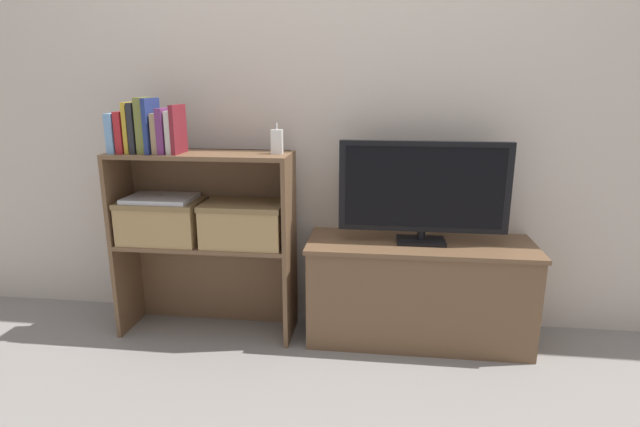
{
  "coord_description": "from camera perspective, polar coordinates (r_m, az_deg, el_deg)",
  "views": [
    {
      "loc": [
        0.27,
        -2.06,
        1.19
      ],
      "look_at": [
        0.0,
        0.14,
        0.62
      ],
      "focal_mm": 28.0,
      "sensor_mm": 36.0,
      "label": 1
    }
  ],
  "objects": [
    {
      "name": "book_tan",
      "position": [
        2.39,
        -17.93,
        8.73
      ],
      "size": [
        0.03,
        0.12,
        0.18
      ],
      "color": "tan",
      "rests_on": "bookshelf_upper_tier"
    },
    {
      "name": "tv",
      "position": [
        2.29,
        11.74,
        2.73
      ],
      "size": [
        0.76,
        0.14,
        0.47
      ],
      "color": "black",
      "rests_on": "tv_stand"
    },
    {
      "name": "book_maroon",
      "position": [
        2.35,
        -15.89,
        9.25
      ],
      "size": [
        0.02,
        0.15,
        0.22
      ],
      "color": "maroon",
      "rests_on": "bookshelf_upper_tier"
    },
    {
      "name": "book_plum",
      "position": [
        2.37,
        -17.25,
        9.02
      ],
      "size": [
        0.03,
        0.14,
        0.2
      ],
      "color": "#6B2D66",
      "rests_on": "bookshelf_upper_tier"
    },
    {
      "name": "bookshelf_lower_tier",
      "position": [
        2.56,
        -12.33,
        -6.45
      ],
      "size": [
        0.84,
        0.28,
        0.46
      ],
      "color": "brown",
      "rests_on": "ground_plane"
    },
    {
      "name": "book_olive",
      "position": [
        2.41,
        -19.41,
        9.48
      ],
      "size": [
        0.04,
        0.12,
        0.25
      ],
      "color": "olive",
      "rests_on": "bookshelf_upper_tier"
    },
    {
      "name": "book_crimson",
      "position": [
        2.46,
        -21.45,
        8.66
      ],
      "size": [
        0.03,
        0.13,
        0.19
      ],
      "color": "#B22328",
      "rests_on": "bookshelf_upper_tier"
    },
    {
      "name": "laptop",
      "position": [
        2.47,
        -17.76,
        1.67
      ],
      "size": [
        0.31,
        0.22,
        0.02
      ],
      "color": "#BCBCC1",
      "rests_on": "storage_basket_left"
    },
    {
      "name": "storage_basket_left",
      "position": [
        2.49,
        -17.58,
        -0.57
      ],
      "size": [
        0.38,
        0.25,
        0.2
      ],
      "color": "tan",
      "rests_on": "bookshelf_lower_tier"
    },
    {
      "name": "tv_stand",
      "position": [
        2.44,
        11.14,
        -8.66
      ],
      "size": [
        1.04,
        0.38,
        0.49
      ],
      "color": "brown",
      "rests_on": "ground_plane"
    },
    {
      "name": "book_navy",
      "position": [
        2.4,
        -18.66,
        9.48
      ],
      "size": [
        0.02,
        0.15,
        0.24
      ],
      "color": "navy",
      "rests_on": "bookshelf_upper_tier"
    },
    {
      "name": "ground_plane",
      "position": [
        2.39,
        -0.42,
        -15.37
      ],
      "size": [
        16.0,
        16.0,
        0.0
      ],
      "primitive_type": "plane",
      "color": "gray"
    },
    {
      "name": "book_ivory",
      "position": [
        2.36,
        -16.47,
        8.91
      ],
      "size": [
        0.03,
        0.12,
        0.19
      ],
      "color": "silver",
      "rests_on": "bookshelf_upper_tier"
    },
    {
      "name": "wall_back",
      "position": [
        2.47,
        0.77,
        14.7
      ],
      "size": [
        10.0,
        0.05,
        2.4
      ],
      "color": "beige",
      "rests_on": "ground_plane"
    },
    {
      "name": "book_skyblue",
      "position": [
        2.48,
        -22.23,
        8.53
      ],
      "size": [
        0.03,
        0.15,
        0.18
      ],
      "color": "#709ECC",
      "rests_on": "bookshelf_upper_tier"
    },
    {
      "name": "storage_basket_right",
      "position": [
        2.35,
        -8.65,
        -0.91
      ],
      "size": [
        0.38,
        0.25,
        0.2
      ],
      "color": "tan",
      "rests_on": "bookshelf_lower_tier"
    },
    {
      "name": "book_charcoal",
      "position": [
        2.43,
        -20.18,
        9.17
      ],
      "size": [
        0.03,
        0.14,
        0.22
      ],
      "color": "#232328",
      "rests_on": "bookshelf_upper_tier"
    },
    {
      "name": "baby_monitor",
      "position": [
        2.26,
        -4.94,
        8.18
      ],
      "size": [
        0.05,
        0.04,
        0.14
      ],
      "color": "white",
      "rests_on": "bookshelf_upper_tier"
    },
    {
      "name": "book_mustard",
      "position": [
        2.44,
        -20.8,
        9.17
      ],
      "size": [
        0.02,
        0.12,
        0.23
      ],
      "color": "gold",
      "rests_on": "bookshelf_upper_tier"
    },
    {
      "name": "bookshelf_upper_tier",
      "position": [
        2.44,
        -12.9,
        3.32
      ],
      "size": [
        0.84,
        0.28,
        0.43
      ],
      "color": "brown",
      "rests_on": "bookshelf_lower_tier"
    }
  ]
}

